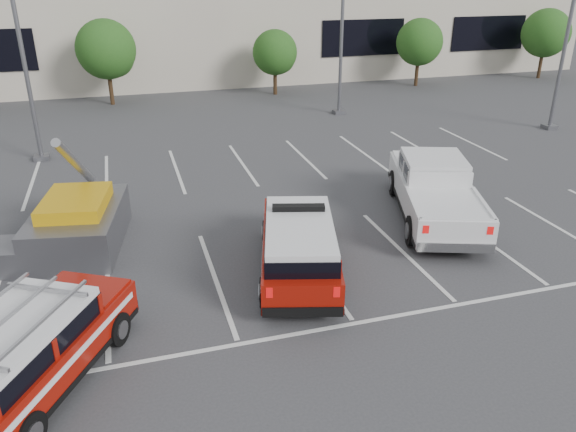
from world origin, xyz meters
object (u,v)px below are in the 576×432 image
convention_building (176,8)px  white_pickup (434,195)px  ladder_suv (32,355)px  tree_mid_right (276,54)px  light_pole_mid (342,15)px  utility_rig (74,225)px  tree_right (420,44)px  light_pole_right (570,20)px  fire_chief_suv (299,249)px  tree_mid_left (108,51)px  tree_far_right (546,35)px  light_pole_left (18,31)px

convention_building → white_pickup: convention_building is taller
convention_building → ladder_suv: size_ratio=12.03×
tree_mid_right → light_pole_mid: (1.91, -6.05, 2.68)m
utility_rig → ladder_suv: bearing=-84.2°
tree_right → white_pickup: (-10.34, -20.07, -2.02)m
light_pole_right → utility_rig: size_ratio=2.42×
fire_chief_suv → white_pickup: (5.28, 2.27, 0.02)m
light_pole_right → tree_mid_right: bearing=132.2°
tree_mid_right → light_pole_mid: size_ratio=0.39×
convention_building → fire_chief_suv: 32.41m
tree_right → ladder_suv: bearing=-131.0°
white_pickup → ladder_suv: 12.50m
tree_mid_left → utility_rig: (-1.33, -18.98, -2.35)m
tree_right → ladder_suv: tree_right is taller
tree_right → light_pole_right: size_ratio=0.43×
tree_mid_left → fire_chief_suv: (4.38, -22.34, -2.31)m
light_pole_mid → fire_chief_suv: 18.49m
tree_far_right → ladder_suv: (-31.79, -25.08, -2.30)m
tree_far_right → light_pole_left: light_pole_left is taller
tree_far_right → light_pole_left: (-33.09, -10.05, 2.14)m
tree_far_right → light_pole_right: size_ratio=0.47×
light_pole_right → fire_chief_suv: 19.97m
tree_far_right → fire_chief_suv: tree_far_right is taller
light_pole_mid → ladder_suv: light_pole_mid is taller
fire_chief_suv → ladder_suv: size_ratio=1.08×
ladder_suv → utility_rig: 6.11m
light_pole_mid → ladder_suv: size_ratio=2.05×
light_pole_mid → utility_rig: light_pole_mid is taller
convention_building → tree_mid_right: (4.91, -9.82, -2.22)m
light_pole_left → white_pickup: bearing=-38.2°
tree_far_right → light_pole_mid: size_ratio=0.47×
tree_far_right → ladder_suv: tree_far_right is taller
white_pickup → utility_rig: size_ratio=1.54×
convention_building → ladder_suv: (-6.88, -34.89, -3.98)m
tree_far_right → white_pickup: 28.67m
tree_mid_right → fire_chief_suv: bearing=-104.1°
light_pole_right → fire_chief_suv: size_ratio=1.90×
tree_mid_right → ladder_suv: tree_mid_right is taller
ladder_suv → utility_rig: utility_rig is taller
tree_right → light_pole_mid: 10.38m
fire_chief_suv → tree_mid_right: bearing=91.4°
tree_far_right → utility_rig: (-31.33, -18.98, -2.35)m
fire_chief_suv → tree_right: bearing=70.6°
tree_far_right → light_pole_left: 34.65m
tree_mid_right → white_pickup: bearing=-91.0°
tree_mid_right → tree_far_right: size_ratio=0.82×
ladder_suv → utility_rig: size_ratio=1.18×
convention_building → light_pole_left: convention_building is taller
tree_far_right → white_pickup: bearing=-135.4°
tree_mid_left → ladder_suv: size_ratio=0.97×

